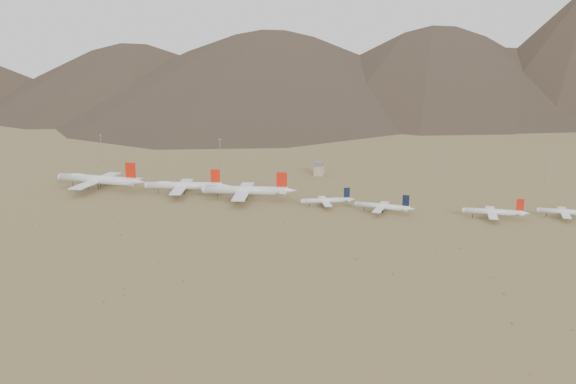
% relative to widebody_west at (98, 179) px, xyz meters
% --- Properties ---
extents(ground, '(3000.00, 3000.00, 0.00)m').
position_rel_widebody_west_xyz_m(ground, '(126.12, -33.17, -7.75)').
color(ground, '#94804D').
rests_on(ground, ground).
extents(mountain_ridge, '(4400.00, 1000.00, 300.00)m').
position_rel_widebody_west_xyz_m(mountain_ridge, '(126.12, 866.83, 142.25)').
color(mountain_ridge, '#48372B').
rests_on(mountain_ridge, ground).
extents(widebody_west, '(75.74, 58.11, 22.48)m').
position_rel_widebody_west_xyz_m(widebody_west, '(0.00, 0.00, 0.00)').
color(widebody_west, silver).
rests_on(widebody_west, ground).
extents(widebody_centre, '(63.20, 49.52, 18.99)m').
position_rel_widebody_west_xyz_m(widebody_centre, '(69.55, 1.94, -1.20)').
color(widebody_centre, silver).
rests_on(widebody_centre, ground).
extents(widebody_east, '(69.19, 53.97, 20.69)m').
position_rel_widebody_west_xyz_m(widebody_east, '(119.43, -2.81, -0.62)').
color(widebody_east, silver).
rests_on(widebody_east, ground).
extents(narrowbody_a, '(36.91, 27.68, 12.83)m').
position_rel_widebody_west_xyz_m(narrowbody_a, '(179.87, -5.93, -3.59)').
color(narrowbody_a, silver).
rests_on(narrowbody_a, ground).
extents(narrowbody_b, '(41.28, 29.92, 13.65)m').
position_rel_widebody_west_xyz_m(narrowbody_b, '(219.57, -13.36, -3.32)').
color(narrowbody_b, silver).
rests_on(narrowbody_b, ground).
extents(narrowbody_c, '(42.94, 30.72, 14.16)m').
position_rel_widebody_west_xyz_m(narrowbody_c, '(291.01, -10.09, -3.16)').
color(narrowbody_c, silver).
rests_on(narrowbody_c, ground).
extents(narrowbody_d, '(39.36, 28.14, 12.98)m').
position_rel_widebody_west_xyz_m(narrowbody_d, '(337.05, 2.32, -3.54)').
color(narrowbody_d, silver).
rests_on(narrowbody_d, ground).
extents(control_tower, '(8.00, 8.00, 12.00)m').
position_rel_widebody_west_xyz_m(control_tower, '(156.12, 86.83, -2.43)').
color(control_tower, tan).
rests_on(control_tower, ground).
extents(mast_far_west, '(2.00, 0.60, 25.70)m').
position_rel_widebody_west_xyz_m(mast_far_west, '(-50.02, 94.74, 6.45)').
color(mast_far_west, gray).
rests_on(mast_far_west, ground).
extents(mast_west, '(2.00, 0.60, 25.70)m').
position_rel_widebody_west_xyz_m(mast_west, '(64.53, 98.07, 6.45)').
color(mast_west, gray).
rests_on(mast_west, ground).
extents(mast_centre, '(2.00, 0.60, 25.70)m').
position_rel_widebody_west_xyz_m(mast_centre, '(154.99, 68.62, 6.45)').
color(mast_centre, gray).
rests_on(mast_centre, ground).
extents(mast_east, '(2.00, 0.60, 25.70)m').
position_rel_widebody_west_xyz_m(mast_east, '(256.80, 113.37, 6.45)').
color(mast_east, gray).
rests_on(mast_east, ground).
extents(mast_far_east, '(2.00, 0.60, 25.70)m').
position_rel_widebody_west_xyz_m(mast_far_east, '(334.99, 93.67, 6.45)').
color(mast_far_east, gray).
rests_on(mast_far_east, ground).
extents(desert_scrub, '(443.98, 164.14, 0.83)m').
position_rel_widebody_west_xyz_m(desert_scrub, '(125.50, -134.05, -7.43)').
color(desert_scrub, olive).
rests_on(desert_scrub, ground).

